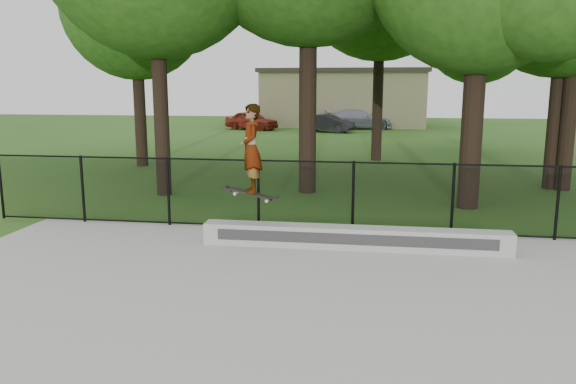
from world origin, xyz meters
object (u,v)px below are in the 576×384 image
object	(u,v)px
car_c	(358,119)
car_b	(328,123)
skater_airborne	(251,151)
car_a	(252,120)
grind_ledge	(354,238)

from	to	relation	value
car_c	car_b	bearing A→B (deg)	137.34
skater_airborne	car_b	bearing A→B (deg)	91.74
car_c	car_a	bearing A→B (deg)	93.04
car_a	car_c	size ratio (longest dim) A/B	0.87
car_b	skater_airborne	distance (m)	27.38
car_a	car_c	bearing A→B (deg)	-55.61
car_a	skater_airborne	xyz separation A→B (m)	(6.29, -28.62, 1.25)
skater_airborne	car_c	bearing A→B (deg)	87.93
car_a	car_b	size ratio (longest dim) A/B	1.18
car_a	skater_airborne	size ratio (longest dim) A/B	2.09
grind_ledge	car_a	distance (m)	29.59
grind_ledge	car_a	world-z (taller)	car_a
car_b	car_c	bearing A→B (deg)	-11.43
car_a	car_b	distance (m)	5.61
car_c	skater_airborne	xyz separation A→B (m)	(-1.10, -30.41, 1.21)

